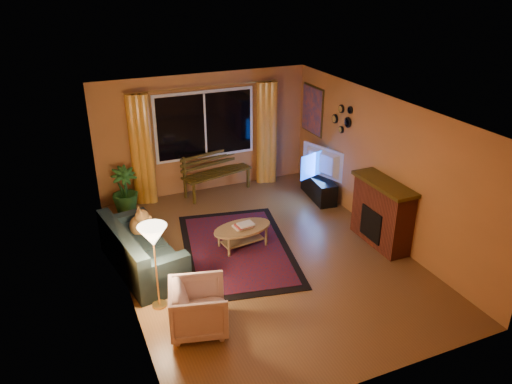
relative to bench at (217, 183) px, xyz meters
name	(u,v)px	position (x,y,z in m)	size (l,w,h in m)	color
floor	(263,256)	(-0.14, -2.71, -0.24)	(4.50, 6.00, 0.02)	brown
ceiling	(264,110)	(-0.14, -2.71, 2.28)	(4.50, 6.00, 0.02)	white
wall_back	(205,133)	(-0.14, 0.30, 1.02)	(4.50, 0.02, 2.50)	#C57B3D
wall_left	(117,214)	(-2.40, -2.71, 1.02)	(0.02, 6.00, 2.50)	#C57B3D
wall_right	(382,167)	(2.12, -2.71, 1.02)	(0.02, 6.00, 2.50)	#C57B3D
window	(205,125)	(-0.14, 0.23, 1.22)	(2.00, 0.02, 1.30)	black
curtain_rod	(204,87)	(-0.14, 0.19, 2.02)	(0.03, 0.03, 3.20)	#BF8C3F
curtain_left	(141,150)	(-1.49, 0.17, 0.89)	(0.36, 0.36, 2.24)	#F39F2D
curtain_right	(266,133)	(1.21, 0.17, 0.89)	(0.36, 0.36, 2.24)	#F39F2D
bench	(217,183)	(0.00, 0.00, 0.00)	(1.51, 0.44, 0.45)	#41310B
potted_plant	(125,190)	(-1.94, -0.13, 0.23)	(0.51, 0.51, 0.91)	#235B1E
sofa	(142,248)	(-2.06, -2.31, 0.15)	(0.81, 1.88, 0.76)	black
dog	(138,221)	(-2.01, -1.89, 0.42)	(0.36, 0.49, 0.54)	olive
armchair	(199,306)	(-1.67, -4.05, 0.15)	(0.73, 0.69, 0.76)	beige
floor_lamp	(156,268)	(-2.05, -3.35, 0.41)	(0.21, 0.21, 1.27)	#BF8C3F
rug	(237,249)	(-0.47, -2.35, -0.22)	(1.78, 2.81, 0.02)	#630D0C
coffee_table	(243,237)	(-0.35, -2.29, -0.04)	(1.04, 1.04, 0.38)	#9D7B4A
tv_console	(319,187)	(1.86, -1.07, 0.00)	(0.36, 1.09, 0.46)	black
television	(320,163)	(1.86, -1.07, 0.54)	(1.09, 0.14, 0.63)	black
fireplace	(382,214)	(1.91, -3.11, 0.32)	(0.40, 1.20, 1.10)	maroon
mirror_cluster	(342,117)	(2.07, -1.41, 1.57)	(0.06, 0.60, 0.56)	black
painting	(312,110)	(2.08, -0.26, 1.42)	(0.04, 0.76, 0.96)	#D85421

